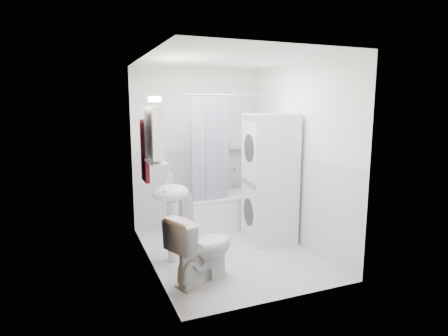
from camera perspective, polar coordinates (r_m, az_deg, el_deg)
name	(u,v)px	position (r m, az deg, el deg)	size (l,w,h in m)	color
floor	(229,251)	(4.94, 0.81, -12.57)	(2.60, 2.60, 0.00)	silver
room_walls	(230,136)	(4.59, 0.85, 4.87)	(2.60, 2.60, 2.60)	white
wainscot	(221,201)	(5.01, -0.48, -5.02)	(1.98, 2.58, 2.58)	white
door	(164,191)	(3.86, -9.07, -3.53)	(0.05, 2.00, 2.00)	brown
bathtub	(229,208)	(5.79, 0.84, -6.16)	(1.37, 0.65, 0.52)	white
tub_spout	(233,169)	(6.04, 1.38, -0.08)	(0.04, 0.04, 0.12)	silver
curtain_rod	(237,95)	(5.33, 2.01, 11.07)	(0.02, 0.02, 1.55)	silver
shower_curtain	(211,149)	(5.22, -2.06, 2.84)	(0.55, 0.02, 1.45)	#161446
sink	(171,205)	(4.47, -8.06, -5.56)	(0.44, 0.37, 1.04)	white
medicine_cabinet	(154,131)	(4.41, -10.61, 5.52)	(0.13, 0.50, 0.71)	white
shelf	(156,162)	(4.46, -10.28, 0.84)	(0.18, 0.54, 0.03)	silver
shower_caddy	(236,150)	(6.01, 1.87, 2.80)	(0.22, 0.06, 0.02)	silver
towel	(145,149)	(4.88, -11.99, 2.78)	(0.07, 0.34, 0.81)	#550C1B
washer_dryer	(269,178)	(5.15, 6.93, -1.54)	(0.70, 0.70, 1.75)	white
toilet	(202,248)	(4.06, -3.40, -12.10)	(0.42, 0.75, 0.73)	white
soap_pump	(169,180)	(4.68, -8.41, -1.79)	(0.08, 0.17, 0.08)	gray
shelf_bottle	(159,160)	(4.30, -9.88, 1.19)	(0.07, 0.18, 0.07)	gray
shelf_cup	(154,156)	(4.56, -10.61, 1.84)	(0.10, 0.09, 0.10)	gray
shampoo_a	(219,146)	(5.89, -0.71, 3.41)	(0.13, 0.17, 0.13)	gray
shampoo_b	(226,147)	(5.94, 0.38, 3.21)	(0.08, 0.21, 0.08)	navy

